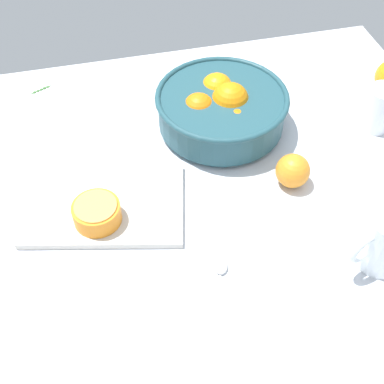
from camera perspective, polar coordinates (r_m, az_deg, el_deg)
The scene contains 8 objects.
ground_plane at distance 96.16cm, azimuth -1.52°, elevation -2.55°, with size 126.11×103.24×3.00cm, color silver.
fruit_bowl at distance 108.10cm, azimuth 3.36°, elevation 9.44°, with size 28.15×28.15×11.03cm.
second_glass at distance 115.77cm, azimuth 20.53°, elevation 8.69°, with size 6.81×6.81×9.80cm.
cutting_board at distance 96.28cm, azimuth -9.88°, elevation -1.40°, with size 29.60×19.60×1.35cm, color beige.
orange_half_0 at distance 91.56cm, azimuth -10.76°, elevation -2.48°, with size 8.72×8.72×4.09cm.
loose_orange_3 at distance 98.90cm, azimuth 11.39°, elevation 2.39°, with size 6.72×6.72×6.72cm, color orange.
spoon at distance 84.74cm, azimuth 2.99°, elevation -11.10°, with size 8.16×17.37×1.00cm.
herb_sprig_0 at distance 126.28cm, azimuth -16.81°, elevation 11.17°, with size 4.80×2.43×0.81cm.
Camera 1 is at (-11.38, -58.64, 73.85)cm, focal length 46.87 mm.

